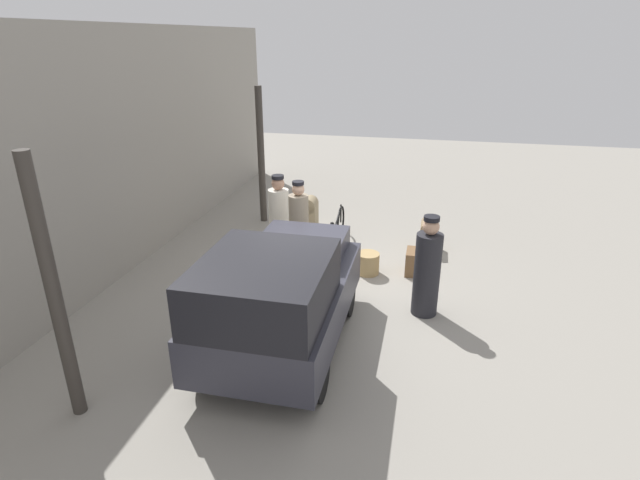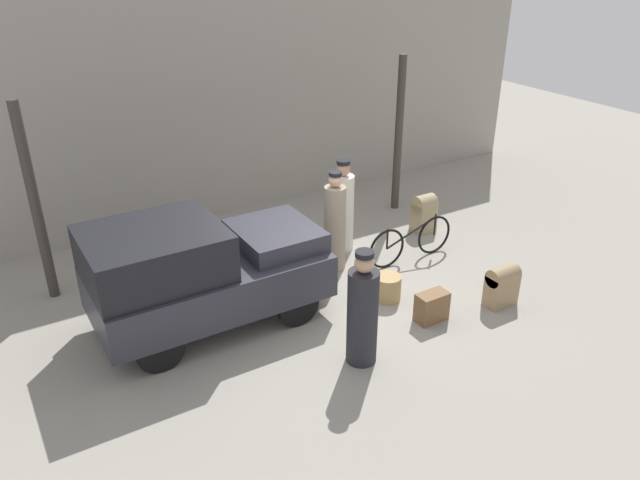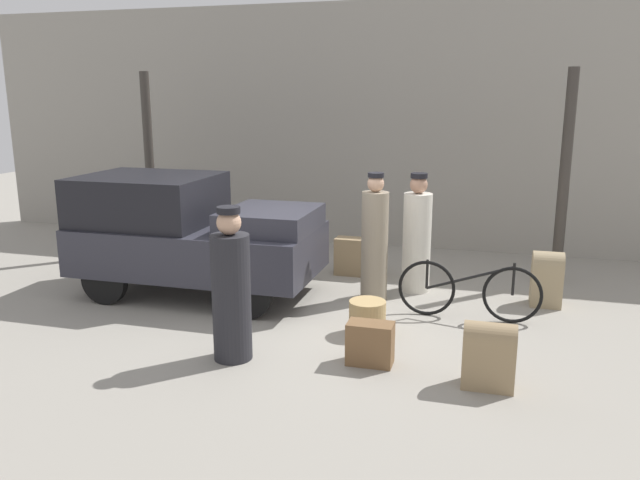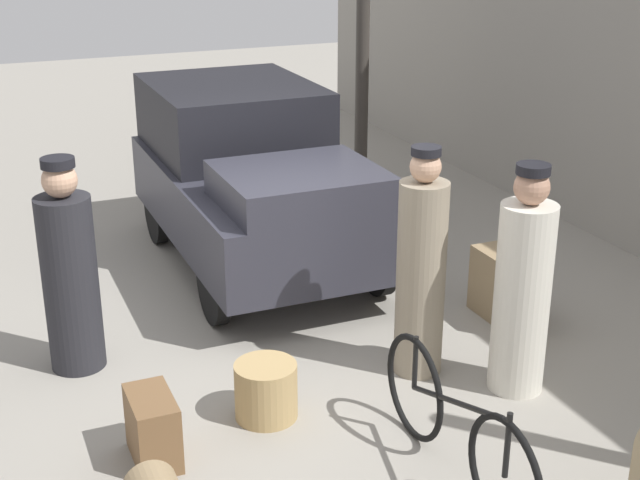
{
  "view_description": "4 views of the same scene",
  "coord_description": "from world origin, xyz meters",
  "px_view_note": "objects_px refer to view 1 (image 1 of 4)",
  "views": [
    {
      "loc": [
        -7.71,
        -1.6,
        4.28
      ],
      "look_at": [
        0.2,
        0.2,
        0.95
      ],
      "focal_mm": 28.0,
      "sensor_mm": 36.0,
      "label": 1
    },
    {
      "loc": [
        -4.43,
        -7.43,
        5.38
      ],
      "look_at": [
        0.2,
        0.2,
        0.95
      ],
      "focal_mm": 35.0,
      "sensor_mm": 36.0,
      "label": 2
    },
    {
      "loc": [
        2.4,
        -7.61,
        2.86
      ],
      "look_at": [
        0.2,
        0.2,
        0.95
      ],
      "focal_mm": 35.0,
      "sensor_mm": 36.0,
      "label": 3
    },
    {
      "loc": [
        6.23,
        -2.35,
        3.47
      ],
      "look_at": [
        0.2,
        0.2,
        0.95
      ],
      "focal_mm": 50.0,
      "sensor_mm": 36.0,
      "label": 4
    }
  ],
  "objects_px": {
    "bicycle": "(336,230)",
    "wicker_basket": "(368,263)",
    "suitcase_tan_flat": "(413,262)",
    "truck": "(280,294)",
    "porter_with_bicycle": "(299,231)",
    "suitcase_small_leather": "(427,234)",
    "porter_standing_middle": "(427,271)",
    "trunk_wicker_pale": "(309,212)",
    "conductor_in_dark_uniform": "(279,221)",
    "trunk_large_brown": "(236,261)"
  },
  "relations": [
    {
      "from": "suitcase_tan_flat",
      "to": "suitcase_small_leather",
      "type": "distance_m",
      "value": 1.27
    },
    {
      "from": "bicycle",
      "to": "truck",
      "type": "bearing_deg",
      "value": 179.51
    },
    {
      "from": "bicycle",
      "to": "porter_standing_middle",
      "type": "height_order",
      "value": "porter_standing_middle"
    },
    {
      "from": "truck",
      "to": "suitcase_small_leather",
      "type": "height_order",
      "value": "truck"
    },
    {
      "from": "truck",
      "to": "wicker_basket",
      "type": "distance_m",
      "value": 3.05
    },
    {
      "from": "bicycle",
      "to": "suitcase_tan_flat",
      "type": "distance_m",
      "value": 1.96
    },
    {
      "from": "suitcase_tan_flat",
      "to": "suitcase_small_leather",
      "type": "xyz_separation_m",
      "value": [
        1.24,
        -0.23,
        0.13
      ]
    },
    {
      "from": "bicycle",
      "to": "suitcase_small_leather",
      "type": "distance_m",
      "value": 1.95
    },
    {
      "from": "conductor_in_dark_uniform",
      "to": "suitcase_tan_flat",
      "type": "height_order",
      "value": "conductor_in_dark_uniform"
    },
    {
      "from": "porter_standing_middle",
      "to": "trunk_large_brown",
      "type": "bearing_deg",
      "value": 79.93
    },
    {
      "from": "bicycle",
      "to": "trunk_wicker_pale",
      "type": "relative_size",
      "value": 2.39
    },
    {
      "from": "truck",
      "to": "suitcase_tan_flat",
      "type": "xyz_separation_m",
      "value": [
        3.03,
        -1.74,
        -0.69
      ]
    },
    {
      "from": "bicycle",
      "to": "trunk_wicker_pale",
      "type": "bearing_deg",
      "value": 40.24
    },
    {
      "from": "porter_with_bicycle",
      "to": "porter_standing_middle",
      "type": "height_order",
      "value": "porter_with_bicycle"
    },
    {
      "from": "suitcase_small_leather",
      "to": "trunk_wicker_pale",
      "type": "bearing_deg",
      "value": 75.46
    },
    {
      "from": "porter_with_bicycle",
      "to": "trunk_large_brown",
      "type": "height_order",
      "value": "porter_with_bicycle"
    },
    {
      "from": "porter_standing_middle",
      "to": "trunk_large_brown",
      "type": "xyz_separation_m",
      "value": [
        0.63,
        3.56,
        -0.47
      ]
    },
    {
      "from": "wicker_basket",
      "to": "trunk_large_brown",
      "type": "xyz_separation_m",
      "value": [
        -0.65,
        2.44,
        0.09
      ]
    },
    {
      "from": "porter_with_bicycle",
      "to": "conductor_in_dark_uniform",
      "type": "bearing_deg",
      "value": 46.71
    },
    {
      "from": "porter_with_bicycle",
      "to": "trunk_wicker_pale",
      "type": "relative_size",
      "value": 2.37
    },
    {
      "from": "truck",
      "to": "conductor_in_dark_uniform",
      "type": "bearing_deg",
      "value": 17.32
    },
    {
      "from": "bicycle",
      "to": "trunk_wicker_pale",
      "type": "height_order",
      "value": "bicycle"
    },
    {
      "from": "bicycle",
      "to": "suitcase_tan_flat",
      "type": "bearing_deg",
      "value": -119.19
    },
    {
      "from": "suitcase_tan_flat",
      "to": "porter_standing_middle",
      "type": "bearing_deg",
      "value": -170.0
    },
    {
      "from": "porter_standing_middle",
      "to": "trunk_large_brown",
      "type": "height_order",
      "value": "porter_standing_middle"
    },
    {
      "from": "porter_with_bicycle",
      "to": "trunk_large_brown",
      "type": "bearing_deg",
      "value": 112.88
    },
    {
      "from": "bicycle",
      "to": "conductor_in_dark_uniform",
      "type": "relative_size",
      "value": 1.04
    },
    {
      "from": "bicycle",
      "to": "wicker_basket",
      "type": "distance_m",
      "value": 1.45
    },
    {
      "from": "porter_with_bicycle",
      "to": "conductor_in_dark_uniform",
      "type": "xyz_separation_m",
      "value": [
        0.52,
        0.55,
        -0.03
      ]
    },
    {
      "from": "bicycle",
      "to": "wicker_basket",
      "type": "bearing_deg",
      "value": -143.73
    },
    {
      "from": "wicker_basket",
      "to": "trunk_large_brown",
      "type": "relative_size",
      "value": 0.61
    },
    {
      "from": "truck",
      "to": "trunk_large_brown",
      "type": "relative_size",
      "value": 4.67
    },
    {
      "from": "porter_standing_middle",
      "to": "suitcase_tan_flat",
      "type": "xyz_separation_m",
      "value": [
        1.49,
        0.26,
        -0.54
      ]
    },
    {
      "from": "wicker_basket",
      "to": "porter_with_bicycle",
      "type": "bearing_deg",
      "value": 97.6
    },
    {
      "from": "porter_with_bicycle",
      "to": "suitcase_small_leather",
      "type": "distance_m",
      "value": 2.93
    },
    {
      "from": "suitcase_tan_flat",
      "to": "trunk_large_brown",
      "type": "distance_m",
      "value": 3.41
    },
    {
      "from": "trunk_large_brown",
      "to": "conductor_in_dark_uniform",
      "type": "bearing_deg",
      "value": -29.82
    },
    {
      "from": "trunk_wicker_pale",
      "to": "trunk_large_brown",
      "type": "xyz_separation_m",
      "value": [
        -2.82,
        0.74,
        -0.1
      ]
    },
    {
      "from": "trunk_wicker_pale",
      "to": "bicycle",
      "type": "bearing_deg",
      "value": -139.76
    },
    {
      "from": "wicker_basket",
      "to": "porter_standing_middle",
      "type": "distance_m",
      "value": 1.79
    },
    {
      "from": "conductor_in_dark_uniform",
      "to": "truck",
      "type": "bearing_deg",
      "value": -162.68
    },
    {
      "from": "bicycle",
      "to": "porter_standing_middle",
      "type": "distance_m",
      "value": 3.16
    },
    {
      "from": "bicycle",
      "to": "porter_standing_middle",
      "type": "xyz_separation_m",
      "value": [
        -2.44,
        -1.97,
        0.39
      ]
    },
    {
      "from": "suitcase_small_leather",
      "to": "trunk_large_brown",
      "type": "relative_size",
      "value": 0.92
    },
    {
      "from": "porter_with_bicycle",
      "to": "wicker_basket",
      "type": "bearing_deg",
      "value": -82.4
    },
    {
      "from": "porter_standing_middle",
      "to": "trunk_wicker_pale",
      "type": "relative_size",
      "value": 2.24
    },
    {
      "from": "porter_standing_middle",
      "to": "suitcase_small_leather",
      "type": "distance_m",
      "value": 2.76
    },
    {
      "from": "suitcase_tan_flat",
      "to": "suitcase_small_leather",
      "type": "height_order",
      "value": "suitcase_small_leather"
    },
    {
      "from": "suitcase_tan_flat",
      "to": "truck",
      "type": "bearing_deg",
      "value": 150.17
    },
    {
      "from": "wicker_basket",
      "to": "suitcase_small_leather",
      "type": "relative_size",
      "value": 0.66
    }
  ]
}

